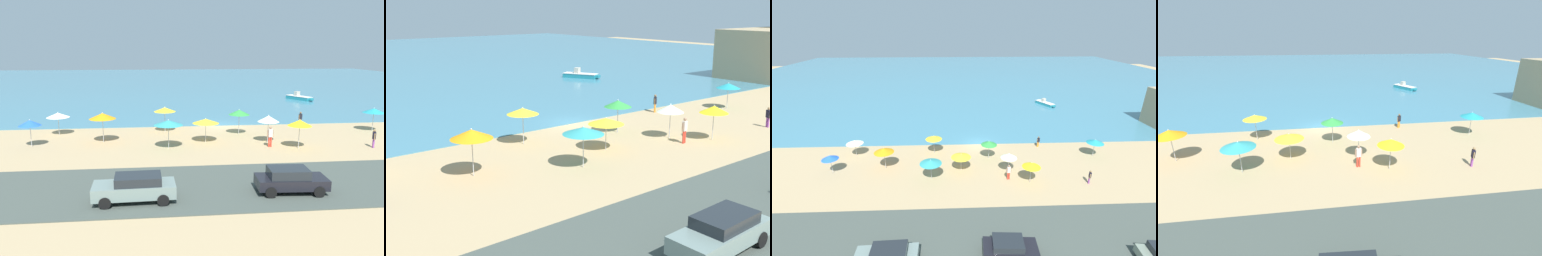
# 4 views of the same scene
# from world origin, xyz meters

# --- Properties ---
(ground_plane) EXTENTS (160.00, 160.00, 0.00)m
(ground_plane) POSITION_xyz_m (0.00, 0.00, 0.00)
(ground_plane) COLOR tan
(sea) EXTENTS (150.00, 110.00, 0.05)m
(sea) POSITION_xyz_m (0.00, 55.00, 0.03)
(sea) COLOR teal
(sea) RESTS_ON ground_plane
(beach_umbrella_0) EXTENTS (2.17, 2.17, 2.57)m
(beach_umbrella_0) POSITION_xyz_m (-6.23, -2.52, 2.29)
(beach_umbrella_0) COLOR #B2B2B7
(beach_umbrella_0) RESTS_ON ground_plane
(beach_umbrella_1) EXTENTS (2.04, 2.04, 2.50)m
(beach_umbrella_1) POSITION_xyz_m (0.90, -4.27, 2.18)
(beach_umbrella_1) COLOR #B2B2B7
(beach_umbrella_1) RESTS_ON ground_plane
(beach_umbrella_2) EXTENTS (2.44, 2.44, 2.48)m
(beach_umbrella_2) POSITION_xyz_m (-6.14, -8.85, 2.20)
(beach_umbrella_2) COLOR #B2B2B7
(beach_umbrella_2) RESTS_ON ground_plane
(beach_umbrella_3) EXTENTS (1.89, 1.89, 2.50)m
(beach_umbrella_3) POSITION_xyz_m (2.75, -7.70, 2.15)
(beach_umbrella_3) COLOR #B2B2B7
(beach_umbrella_3) RESTS_ON ground_plane
(beach_umbrella_4) EXTENTS (2.35, 2.35, 2.73)m
(beach_umbrella_4) POSITION_xyz_m (-11.84, -6.22, 2.40)
(beach_umbrella_4) COLOR #B2B2B7
(beach_umbrella_4) RESTS_ON ground_plane
(beach_umbrella_7) EXTENTS (2.16, 2.16, 2.41)m
(beach_umbrella_7) POSITION_xyz_m (14.77, -4.20, 2.11)
(beach_umbrella_7) COLOR #B2B2B7
(beach_umbrella_7) RESTS_ON ground_plane
(beach_umbrella_8) EXTENTS (2.00, 2.00, 2.50)m
(beach_umbrella_8) POSITION_xyz_m (4.73, -9.92, 2.18)
(beach_umbrella_8) COLOR #B2B2B7
(beach_umbrella_8) RESTS_ON ground_plane
(beach_umbrella_9) EXTENTS (2.35, 2.35, 2.20)m
(beach_umbrella_9) POSITION_xyz_m (-2.76, -7.04, 1.93)
(beach_umbrella_9) COLOR #B2B2B7
(beach_umbrella_9) RESTS_ON ground_plane
(bather_0) EXTENTS (0.49, 0.38, 1.59)m
(bather_0) POSITION_xyz_m (8.36, -1.17, 0.89)
(bather_0) COLOR orange
(bather_0) RESTS_ON ground_plane
(bather_1) EXTENTS (0.34, 0.54, 1.60)m
(bather_1) POSITION_xyz_m (11.12, -10.39, 0.89)
(bather_1) COLOR purple
(bather_1) RESTS_ON ground_plane
(bather_2) EXTENTS (0.57, 0.26, 1.80)m
(bather_2) POSITION_xyz_m (2.48, -9.24, 1.01)
(bather_2) COLOR red
(bather_2) RESTS_ON ground_plane
(skiff_nearshore) EXTENTS (3.28, 4.90, 1.31)m
(skiff_nearshore) POSITION_xyz_m (16.28, 19.12, 0.41)
(skiff_nearshore) COLOR teal
(skiff_nearshore) RESTS_ON sea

